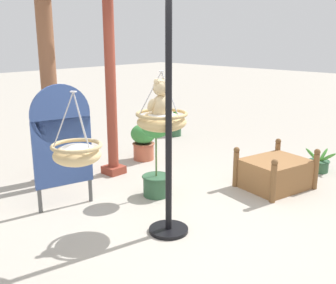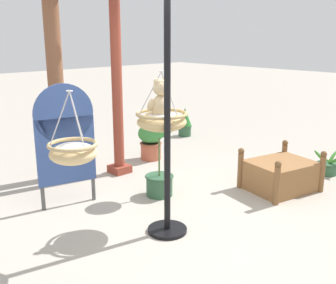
{
  "view_description": "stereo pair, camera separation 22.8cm",
  "coord_description": "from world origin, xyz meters",
  "px_view_note": "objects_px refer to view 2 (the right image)",
  "views": [
    {
      "loc": [
        -3.23,
        -3.03,
        2.14
      ],
      "look_at": [
        -0.03,
        0.04,
        0.97
      ],
      "focal_mm": 43.49,
      "sensor_mm": 36.0,
      "label": 1
    },
    {
      "loc": [
        -3.07,
        -3.19,
        2.14
      ],
      "look_at": [
        -0.03,
        0.04,
        0.97
      ],
      "focal_mm": 43.49,
      "sensor_mm": 36.0,
      "label": 2
    }
  ],
  "objects_px": {
    "teddy_bear": "(160,102)",
    "greenhouse_pillar_left": "(117,83)",
    "hanging_basket_left_high": "(73,152)",
    "display_pole_central": "(167,163)",
    "display_sign_board": "(65,136)",
    "hanging_basket_with_teddy": "(162,120)",
    "potted_plant_fern_front": "(185,122)",
    "wooden_planter_box": "(280,174)",
    "potted_plant_tall_leafy": "(327,166)",
    "potted_plant_flowering_red": "(151,140)",
    "potted_plant_bushy_green": "(159,153)",
    "greenhouse_pillar_right": "(56,88)"
  },
  "relations": [
    {
      "from": "hanging_basket_left_high",
      "to": "potted_plant_bushy_green",
      "type": "relative_size",
      "value": 0.59
    },
    {
      "from": "wooden_planter_box",
      "to": "potted_plant_tall_leafy",
      "type": "distance_m",
      "value": 1.14
    },
    {
      "from": "greenhouse_pillar_right",
      "to": "potted_plant_tall_leafy",
      "type": "relative_size",
      "value": 5.35
    },
    {
      "from": "greenhouse_pillar_right",
      "to": "greenhouse_pillar_left",
      "type": "bearing_deg",
      "value": -28.95
    },
    {
      "from": "display_pole_central",
      "to": "potted_plant_bushy_green",
      "type": "bearing_deg",
      "value": 52.66
    },
    {
      "from": "display_pole_central",
      "to": "hanging_basket_with_teddy",
      "type": "xyz_separation_m",
      "value": [
        0.15,
        0.25,
        0.41
      ]
    },
    {
      "from": "greenhouse_pillar_right",
      "to": "potted_plant_fern_front",
      "type": "bearing_deg",
      "value": 9.58
    },
    {
      "from": "hanging_basket_left_high",
      "to": "display_pole_central",
      "type": "bearing_deg",
      "value": -10.2
    },
    {
      "from": "teddy_bear",
      "to": "display_sign_board",
      "type": "relative_size",
      "value": 0.3
    },
    {
      "from": "hanging_basket_with_teddy",
      "to": "greenhouse_pillar_right",
      "type": "xyz_separation_m",
      "value": [
        -0.11,
        2.18,
        0.16
      ]
    },
    {
      "from": "hanging_basket_left_high",
      "to": "greenhouse_pillar_left",
      "type": "bearing_deg",
      "value": 44.52
    },
    {
      "from": "hanging_basket_with_teddy",
      "to": "wooden_planter_box",
      "type": "xyz_separation_m",
      "value": [
        1.89,
        -0.41,
        -0.98
      ]
    },
    {
      "from": "hanging_basket_left_high",
      "to": "potted_plant_fern_front",
      "type": "bearing_deg",
      "value": 32.83
    },
    {
      "from": "display_pole_central",
      "to": "greenhouse_pillar_left",
      "type": "bearing_deg",
      "value": 67.55
    },
    {
      "from": "wooden_planter_box",
      "to": "display_sign_board",
      "type": "relative_size",
      "value": 0.69
    },
    {
      "from": "potted_plant_flowering_red",
      "to": "wooden_planter_box",
      "type": "bearing_deg",
      "value": -80.99
    },
    {
      "from": "greenhouse_pillar_left",
      "to": "teddy_bear",
      "type": "bearing_deg",
      "value": -111.39
    },
    {
      "from": "greenhouse_pillar_left",
      "to": "potted_plant_bushy_green",
      "type": "bearing_deg",
      "value": -98.69
    },
    {
      "from": "display_pole_central",
      "to": "potted_plant_bushy_green",
      "type": "height_order",
      "value": "display_pole_central"
    },
    {
      "from": "hanging_basket_with_teddy",
      "to": "greenhouse_pillar_left",
      "type": "bearing_deg",
      "value": 68.87
    },
    {
      "from": "hanging_basket_with_teddy",
      "to": "hanging_basket_left_high",
      "type": "bearing_deg",
      "value": -176.71
    },
    {
      "from": "teddy_bear",
      "to": "wooden_planter_box",
      "type": "xyz_separation_m",
      "value": [
        1.89,
        -0.44,
        -1.19
      ]
    },
    {
      "from": "teddy_bear",
      "to": "hanging_basket_left_high",
      "type": "relative_size",
      "value": 0.69
    },
    {
      "from": "teddy_bear",
      "to": "wooden_planter_box",
      "type": "relative_size",
      "value": 0.43
    },
    {
      "from": "potted_plant_flowering_red",
      "to": "potted_plant_fern_front",
      "type": "bearing_deg",
      "value": 25.26
    },
    {
      "from": "teddy_bear",
      "to": "greenhouse_pillar_left",
      "type": "bearing_deg",
      "value": 68.61
    },
    {
      "from": "hanging_basket_left_high",
      "to": "display_sign_board",
      "type": "height_order",
      "value": "hanging_basket_left_high"
    },
    {
      "from": "display_pole_central",
      "to": "potted_plant_flowering_red",
      "type": "bearing_deg",
      "value": 52.9
    },
    {
      "from": "hanging_basket_left_high",
      "to": "greenhouse_pillar_left",
      "type": "relative_size",
      "value": 0.23
    },
    {
      "from": "wooden_planter_box",
      "to": "hanging_basket_left_high",
      "type": "bearing_deg",
      "value": 173.51
    },
    {
      "from": "greenhouse_pillar_right",
      "to": "potted_plant_flowering_red",
      "type": "bearing_deg",
      "value": -7.98
    },
    {
      "from": "teddy_bear",
      "to": "potted_plant_bushy_green",
      "type": "bearing_deg",
      "value": 49.2
    },
    {
      "from": "potted_plant_bushy_green",
      "to": "potted_plant_flowering_red",
      "type": "bearing_deg",
      "value": 53.04
    },
    {
      "from": "potted_plant_flowering_red",
      "to": "display_sign_board",
      "type": "height_order",
      "value": "display_sign_board"
    },
    {
      "from": "greenhouse_pillar_right",
      "to": "wooden_planter_box",
      "type": "bearing_deg",
      "value": -52.41
    },
    {
      "from": "hanging_basket_with_teddy",
      "to": "greenhouse_pillar_left",
      "type": "relative_size",
      "value": 0.23
    },
    {
      "from": "hanging_basket_with_teddy",
      "to": "potted_plant_tall_leafy",
      "type": "relative_size",
      "value": 1.25
    },
    {
      "from": "display_pole_central",
      "to": "teddy_bear",
      "type": "bearing_deg",
      "value": 61.19
    },
    {
      "from": "hanging_basket_left_high",
      "to": "hanging_basket_with_teddy",
      "type": "bearing_deg",
      "value": 3.29
    },
    {
      "from": "hanging_basket_with_teddy",
      "to": "greenhouse_pillar_right",
      "type": "relative_size",
      "value": 0.23
    },
    {
      "from": "display_pole_central",
      "to": "potted_plant_tall_leafy",
      "type": "relative_size",
      "value": 4.78
    },
    {
      "from": "teddy_bear",
      "to": "potted_plant_flowering_red",
      "type": "bearing_deg",
      "value": 51.84
    },
    {
      "from": "potted_plant_flowering_red",
      "to": "potted_plant_bushy_green",
      "type": "height_order",
      "value": "potted_plant_bushy_green"
    },
    {
      "from": "potted_plant_flowering_red",
      "to": "display_sign_board",
      "type": "distance_m",
      "value": 2.29
    },
    {
      "from": "hanging_basket_left_high",
      "to": "potted_plant_fern_front",
      "type": "relative_size",
      "value": 1.11
    },
    {
      "from": "display_pole_central",
      "to": "display_sign_board",
      "type": "xyz_separation_m",
      "value": [
        -0.41,
        1.42,
        0.12
      ]
    },
    {
      "from": "teddy_bear",
      "to": "hanging_basket_with_teddy",
      "type": "bearing_deg",
      "value": -90.0
    },
    {
      "from": "potted_plant_bushy_green",
      "to": "teddy_bear",
      "type": "bearing_deg",
      "value": -130.8
    },
    {
      "from": "hanging_basket_with_teddy",
      "to": "teddy_bear",
      "type": "xyz_separation_m",
      "value": [
        0.0,
        0.02,
        0.21
      ]
    },
    {
      "from": "display_sign_board",
      "to": "potted_plant_flowering_red",
      "type": "bearing_deg",
      "value": 20.6
    }
  ]
}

